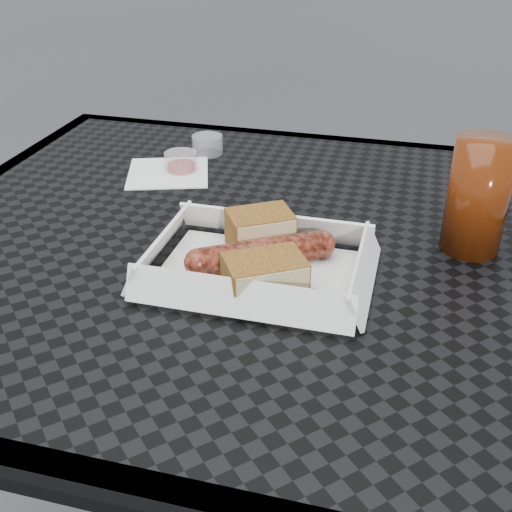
{
  "coord_description": "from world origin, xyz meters",
  "views": [
    {
      "loc": [
        0.23,
        -0.68,
        1.13
      ],
      "look_at": [
        0.08,
        -0.09,
        0.78
      ],
      "focal_mm": 45.0,
      "sensor_mm": 36.0,
      "label": 1
    }
  ],
  "objects_px": {
    "patio_table": "(219,283)",
    "bratwurst": "(262,253)",
    "food_tray": "(258,273)",
    "drink_glass": "(478,196)"
  },
  "relations": [
    {
      "from": "patio_table",
      "to": "bratwurst",
      "type": "distance_m",
      "value": 0.14
    },
    {
      "from": "food_tray",
      "to": "drink_glass",
      "type": "xyz_separation_m",
      "value": [
        0.23,
        0.12,
        0.07
      ]
    },
    {
      "from": "patio_table",
      "to": "food_tray",
      "type": "xyz_separation_m",
      "value": [
        0.08,
        -0.08,
        0.08
      ]
    },
    {
      "from": "bratwurst",
      "to": "drink_glass",
      "type": "relative_size",
      "value": 1.13
    },
    {
      "from": "drink_glass",
      "to": "food_tray",
      "type": "bearing_deg",
      "value": -151.69
    },
    {
      "from": "drink_glass",
      "to": "patio_table",
      "type": "bearing_deg",
      "value": -172.53
    },
    {
      "from": "patio_table",
      "to": "food_tray",
      "type": "relative_size",
      "value": 3.64
    },
    {
      "from": "food_tray",
      "to": "bratwurst",
      "type": "xyz_separation_m",
      "value": [
        0.0,
        0.01,
        0.02
      ]
    },
    {
      "from": "patio_table",
      "to": "drink_glass",
      "type": "height_order",
      "value": "drink_glass"
    },
    {
      "from": "patio_table",
      "to": "drink_glass",
      "type": "bearing_deg",
      "value": 7.47
    }
  ]
}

